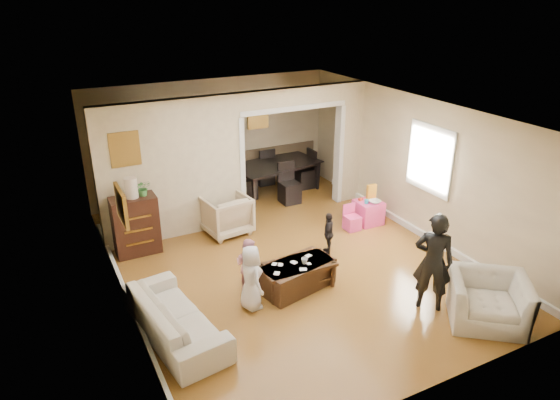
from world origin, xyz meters
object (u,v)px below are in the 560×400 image
armchair_front (488,300)px  dining_table (276,178)px  coffee_cup (304,261)px  child_toddler (329,233)px  child_kneel_b (248,265)px  play_table (368,212)px  child_kneel_a (251,278)px  dresser (136,225)px  table_lamp (131,188)px  sofa (175,317)px  armchair_back (226,214)px  cyan_cup (366,201)px  coffee_table (297,276)px  adult_person (433,262)px

armchair_front → dining_table: size_ratio=0.53×
coffee_cup → child_toddler: child_toddler is taller
child_kneel_b → child_toddler: bearing=-108.1°
armchair_front → play_table: size_ratio=2.16×
coffee_cup → child_kneel_a: bearing=-174.0°
coffee_cup → play_table: 2.76m
play_table → child_kneel_b: 3.32m
armchair_front → child_kneel_b: (-2.67, 2.27, 0.10)m
dresser → table_lamp: size_ratio=2.95×
coffee_cup → child_toddler: 1.25m
play_table → child_kneel_b: size_ratio=0.55×
sofa → dining_table: bearing=-49.8°
armchair_back → dining_table: (1.79, 1.40, -0.03)m
sofa → cyan_cup: sofa is taller
sofa → dining_table: size_ratio=1.00×
armchair_front → table_lamp: table_lamp is taller
sofa → coffee_cup: sofa is taller
armchair_front → coffee_table: 2.79m
armchair_front → adult_person: adult_person is taller
dining_table → coffee_cup: bearing=-120.0°
dresser → coffee_cup: (2.07, -2.36, -0.05)m
armchair_back → dresser: 1.70m
child_kneel_b → armchair_back: bearing=-44.5°
play_table → child_kneel_a: (-3.27, -1.58, 0.27)m
child_kneel_a → cyan_cup: bearing=-66.8°
coffee_table → cyan_cup: cyan_cup is taller
cyan_cup → child_kneel_a: size_ratio=0.08×
child_kneel_a → child_kneel_b: size_ratio=1.14×
coffee_cup → adult_person: size_ratio=0.07×
coffee_table → play_table: bearing=30.6°
adult_person → child_kneel_b: adult_person is taller
dining_table → adult_person: 5.07m
play_table → child_kneel_a: 3.64m
cyan_cup → armchair_back: bearing=160.0°
dining_table → adult_person: adult_person is taller
cyan_cup → table_lamp: bearing=167.7°
armchair_back → sofa: bearing=48.9°
armchair_back → cyan_cup: armchair_back is taller
armchair_back → dining_table: size_ratio=0.42×
cyan_cup → child_kneel_b: child_kneel_b is taller
armchair_back → table_lamp: bearing=-6.5°
dining_table → armchair_back: bearing=-151.4°
child_kneel_b → child_toddler: 1.81m
armchair_back → cyan_cup: (2.59, -0.94, 0.12)m
sofa → armchair_front: 4.36m
play_table → dining_table: 2.47m
adult_person → play_table: bearing=-65.2°
play_table → child_kneel_b: child_kneel_b is taller
armchair_back → coffee_cup: bearing=92.1°
armchair_front → dresser: 5.82m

